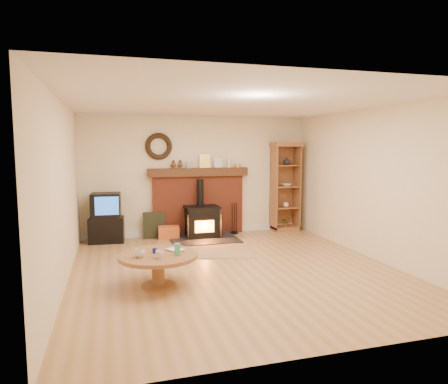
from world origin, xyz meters
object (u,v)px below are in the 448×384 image
object	(u,v)px
coffee_table	(158,260)
curio_cabinet	(285,187)
wood_stove	(202,223)
tv_unit	(106,219)

from	to	relation	value
coffee_table	curio_cabinet	bearing A→B (deg)	42.73
wood_stove	tv_unit	xyz separation A→B (m)	(-1.96, 0.20, 0.15)
wood_stove	tv_unit	world-z (taller)	wood_stove
tv_unit	curio_cabinet	size ratio (longest dim) A/B	0.49
tv_unit	curio_cabinet	xyz separation A→B (m)	(3.98, 0.09, 0.54)
wood_stove	tv_unit	bearing A→B (deg)	174.21
tv_unit	coffee_table	distance (m)	3.03
wood_stove	tv_unit	distance (m)	1.97
wood_stove	coffee_table	xyz separation A→B (m)	(-1.25, -2.74, 0.05)
curio_cabinet	coffee_table	world-z (taller)	curio_cabinet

